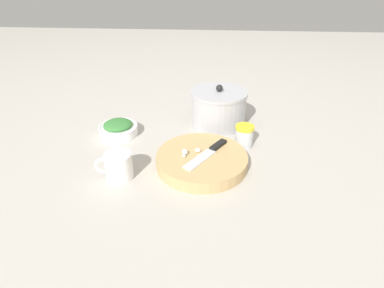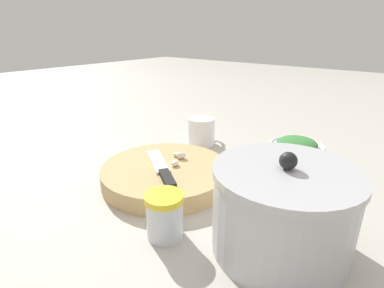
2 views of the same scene
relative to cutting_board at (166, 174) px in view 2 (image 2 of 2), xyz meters
The scene contains 8 objects.
ground_plane 0.09m from the cutting_board, 139.50° to the left, with size 5.00×5.00×0.00m, color #B2ADA3.
cutting_board is the anchor object (origin of this frame).
chef_knife 0.04m from the cutting_board, 26.94° to the left, with size 0.14×0.20×0.01m.
garlic_cloves 0.05m from the cutting_board, behind, with size 0.07×0.05×0.02m.
herb_bowl 0.40m from the cutting_board, 150.83° to the left, with size 0.16×0.16×0.06m.
spice_jar 0.21m from the cutting_board, 43.12° to the left, with size 0.07×0.07×0.09m.
coffee_mug 0.28m from the cutting_board, 161.36° to the right, with size 0.12×0.09×0.09m.
stock_pot 0.33m from the cutting_board, 80.39° to the left, with size 0.23×0.23×0.18m.
Camera 2 is at (0.54, 0.41, 0.35)m, focal length 28.00 mm.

